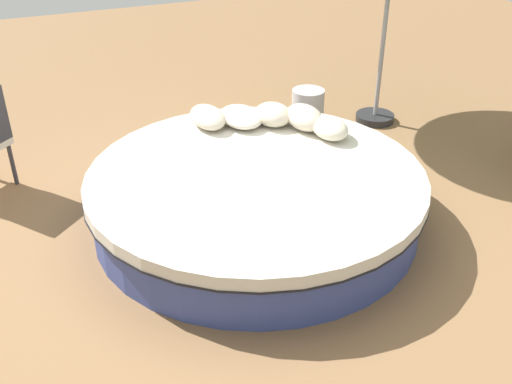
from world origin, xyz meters
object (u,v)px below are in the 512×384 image
Objects in this scene: throw_pillow_3 at (241,117)px; side_table at (308,107)px; throw_pillow_4 at (208,117)px; throw_pillow_0 at (330,128)px; round_bed at (256,196)px; throw_pillow_2 at (273,114)px; throw_pillow_1 at (304,117)px.

side_table is (0.70, -1.10, -0.34)m from throw_pillow_3.
throw_pillow_0 is at bearing -126.87° from throw_pillow_4.
throw_pillow_3 is (0.61, 0.62, -0.02)m from throw_pillow_0.
throw_pillow_0 is (0.34, -0.88, 0.32)m from round_bed.
throw_pillow_3 reaches higher than round_bed.
throw_pillow_0 is 0.59m from throw_pillow_2.
throw_pillow_3 reaches higher than side_table.
throw_pillow_4 is (1.03, 0.05, 0.32)m from round_bed.
throw_pillow_1 is at bearing 22.22° from throw_pillow_0.
throw_pillow_4 is at bearing 69.05° from throw_pillow_2.
throw_pillow_4 reaches higher than round_bed.
round_bed is 5.33× the size of throw_pillow_4.
throw_pillow_1 is 0.90× the size of throw_pillow_4.
throw_pillow_4 reaches higher than side_table.
throw_pillow_4 is at bearing 2.56° from round_bed.
throw_pillow_4 is 1.57m from side_table.
throw_pillow_3 is (0.95, -0.26, 0.30)m from round_bed.
throw_pillow_1 is (0.62, -0.76, 0.34)m from round_bed.
round_bed reaches higher than side_table.
throw_pillow_1 is 0.60m from throw_pillow_3.
throw_pillow_4 is (0.22, 0.58, -0.01)m from throw_pillow_2.
throw_pillow_4 is (0.09, 0.30, 0.01)m from throw_pillow_3.
round_bed is 1.03m from throw_pillow_3.
throw_pillow_0 is 1.04× the size of side_table.
throw_pillow_0 is 0.87m from throw_pillow_3.
throw_pillow_1 is at bearing -123.04° from throw_pillow_3.
throw_pillow_1 is 1.24m from side_table.
throw_pillow_1 reaches higher than throw_pillow_3.
throw_pillow_0 is 0.78× the size of throw_pillow_3.
throw_pillow_0 is 1.03× the size of throw_pillow_2.
side_table is (0.61, -1.40, -0.36)m from throw_pillow_4.
side_table is (0.83, -0.83, -0.37)m from throw_pillow_2.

